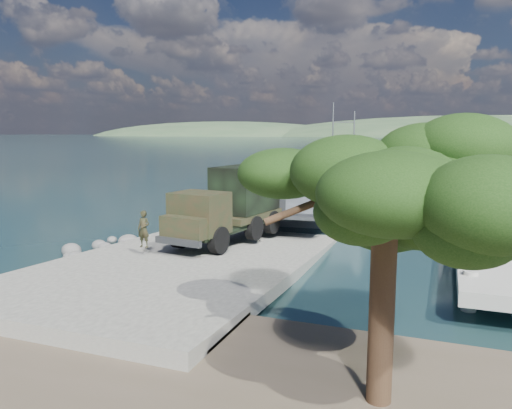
# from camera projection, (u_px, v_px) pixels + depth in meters

# --- Properties ---
(ground) EXTENTS (1400.00, 1400.00, 0.00)m
(ground) POSITION_uv_depth(u_px,v_px,m) (197.00, 264.00, 22.85)
(ground) COLOR #1B3C42
(ground) RESTS_ON ground
(boat_ramp) EXTENTS (10.00, 18.00, 0.50)m
(boat_ramp) POSITION_uv_depth(u_px,v_px,m) (186.00, 264.00, 21.88)
(boat_ramp) COLOR slate
(boat_ramp) RESTS_ON ground
(shoreline_rocks) EXTENTS (3.20, 5.60, 0.90)m
(shoreline_rocks) POSITION_uv_depth(u_px,v_px,m) (94.00, 250.00, 25.50)
(shoreline_rocks) COLOR #5D5D5A
(shoreline_rocks) RESTS_ON ground
(distant_headlands) EXTENTS (1000.00, 240.00, 48.00)m
(distant_headlands) POSITION_uv_depth(u_px,v_px,m) (488.00, 137.00, 522.62)
(distant_headlands) COLOR #345334
(distant_headlands) RESTS_ON ground
(pier) EXTENTS (6.40, 44.00, 6.10)m
(pier) POSITION_uv_depth(u_px,v_px,m) (483.00, 194.00, 35.36)
(pier) COLOR #B8B7AD
(pier) RESTS_ON ground
(landing_craft) EXTENTS (10.32, 33.43, 9.80)m
(landing_craft) POSITION_uv_depth(u_px,v_px,m) (328.00, 190.00, 44.64)
(landing_craft) COLOR #484F55
(landing_craft) RESTS_ON ground
(military_truck) EXTENTS (3.61, 8.26, 3.70)m
(military_truck) POSITION_uv_depth(u_px,v_px,m) (231.00, 204.00, 25.55)
(military_truck) COLOR black
(military_truck) RESTS_ON boat_ramp
(soldier) EXTENTS (0.63, 0.43, 1.66)m
(soldier) POSITION_uv_depth(u_px,v_px,m) (144.00, 238.00, 22.28)
(soldier) COLOR #20311B
(soldier) RESTS_ON boat_ramp
(sailboat_near) EXTENTS (1.71, 4.86, 5.82)m
(sailboat_near) POSITION_uv_depth(u_px,v_px,m) (511.00, 195.00, 45.42)
(sailboat_near) COLOR silver
(sailboat_near) RESTS_ON ground
(overhang_tree) EXTENTS (6.68, 6.15, 6.07)m
(overhang_tree) POSITION_uv_depth(u_px,v_px,m) (367.00, 188.00, 10.42)
(overhang_tree) COLOR #331E14
(overhang_tree) RESTS_ON ground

